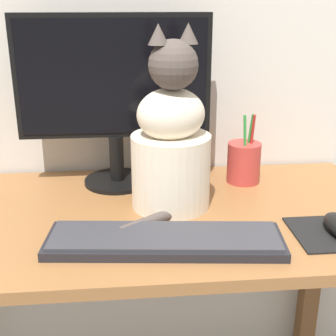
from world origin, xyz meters
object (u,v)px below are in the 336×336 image
keyboard (165,240)px  cat (171,143)px  monitor (114,90)px  pen_cup (244,162)px

keyboard → cat: (0.03, 0.18, 0.14)m
monitor → keyboard: 0.42m
cat → keyboard: bearing=-114.6°
monitor → pen_cup: (0.33, -0.02, -0.19)m
keyboard → pen_cup: bearing=59.4°
pen_cup → cat: bearing=-146.9°
monitor → pen_cup: size_ratio=2.59×
keyboard → pen_cup: 0.39m
keyboard → cat: 0.23m
pen_cup → monitor: bearing=176.4°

